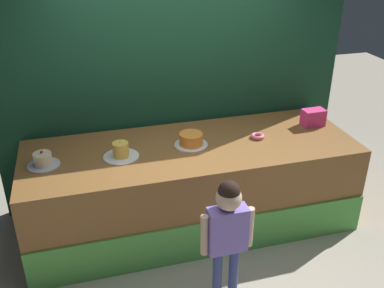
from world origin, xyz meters
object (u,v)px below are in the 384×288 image
(child_figure, at_px, (227,226))
(pink_box, at_px, (313,118))
(donut, at_px, (258,136))
(cake_right, at_px, (191,140))
(cake_left, at_px, (43,160))
(cake_center, at_px, (121,151))

(child_figure, xyz_separation_m, pink_box, (1.39, 1.20, 0.26))
(pink_box, distance_m, donut, 0.71)
(pink_box, xyz_separation_m, cake_right, (-1.39, -0.10, -0.03))
(child_figure, relative_size, cake_left, 3.96)
(cake_left, bearing_deg, donut, 0.16)
(cake_center, bearing_deg, cake_right, 4.99)
(donut, relative_size, cake_left, 0.48)
(pink_box, bearing_deg, cake_center, -175.53)
(pink_box, distance_m, cake_right, 1.39)
(cake_right, bearing_deg, child_figure, -90.31)
(child_figure, distance_m, pink_box, 1.85)
(child_figure, bearing_deg, pink_box, 40.70)
(pink_box, height_order, cake_right, pink_box)
(child_figure, relative_size, donut, 8.26)
(cake_left, bearing_deg, child_figure, -37.58)
(donut, height_order, cake_left, cake_left)
(donut, xyz_separation_m, cake_center, (-1.39, -0.03, 0.04))
(cake_center, height_order, cake_right, cake_center)
(pink_box, height_order, donut, pink_box)
(pink_box, bearing_deg, child_figure, -139.30)
(donut, bearing_deg, pink_box, 10.59)
(child_figure, distance_m, donut, 1.29)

